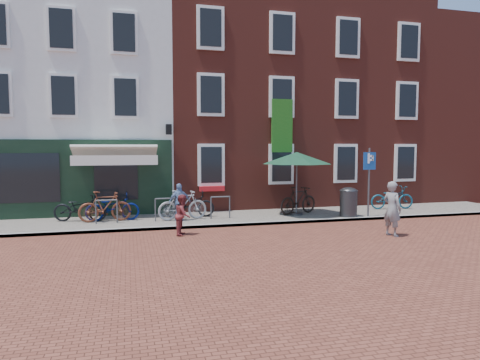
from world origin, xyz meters
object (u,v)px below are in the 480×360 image
object	(u,v)px
litter_bin	(349,200)
cafe_person	(180,202)
bicycle_2	(113,207)
bicycle_3	(183,205)
parasol	(297,156)
woman	(392,209)
bicycle_5	(298,200)
boy	(183,215)
parking_sign	(369,172)
bicycle_0	(80,208)
bicycle_1	(105,206)
bicycle_4	(189,204)
bicycle_6	(392,197)

from	to	relation	value
litter_bin	cafe_person	xyz separation A→B (m)	(-6.27, 0.71, 0.06)
bicycle_2	bicycle_3	world-z (taller)	bicycle_3
parasol	woman	distance (m)	4.55
woman	bicycle_5	world-z (taller)	woman
boy	bicycle_2	xyz separation A→B (m)	(-2.18, 2.59, -0.04)
litter_bin	parking_sign	bearing A→B (deg)	-12.77
bicycle_0	bicycle_3	distance (m)	3.60
parasol	bicycle_3	bearing A→B (deg)	-179.20
woman	bicycle_2	xyz separation A→B (m)	(-8.36, 4.38, -0.26)
bicycle_1	bicycle_3	size ratio (longest dim) A/B	1.00
bicycle_1	bicycle_5	xyz separation A→B (m)	(7.24, -0.08, 0.00)
woman	bicycle_3	xyz separation A→B (m)	(-5.92, 3.94, -0.20)
parasol	woman	bearing A→B (deg)	-69.27
bicycle_2	bicycle_4	distance (m)	2.76
bicycle_3	parking_sign	bearing A→B (deg)	-107.33
bicycle_4	bicycle_5	distance (m)	4.25
bicycle_2	bicycle_5	world-z (taller)	bicycle_5
parking_sign	bicycle_2	world-z (taller)	parking_sign
litter_bin	bicycle_2	distance (m)	8.69
cafe_person	boy	bearing A→B (deg)	79.70
parking_sign	bicycle_6	distance (m)	2.78
litter_bin	woman	distance (m)	3.12
woman	bicycle_2	world-z (taller)	woman
parasol	bicycle_2	size ratio (longest dim) A/B	1.48
litter_bin	bicycle_2	bearing A→B (deg)	171.56
bicycle_5	cafe_person	bearing A→B (deg)	74.37
bicycle_6	boy	bearing A→B (deg)	113.98
parking_sign	cafe_person	world-z (taller)	parking_sign
bicycle_6	parking_sign	bearing A→B (deg)	134.37
litter_bin	bicycle_4	size ratio (longest dim) A/B	0.64
woman	bicycle_0	size ratio (longest dim) A/B	0.91
parasol	bicycle_3	distance (m)	4.74
parking_sign	bicycle_5	world-z (taller)	parking_sign
bicycle_1	bicycle_0	bearing A→B (deg)	65.43
litter_bin	bicycle_6	world-z (taller)	litter_bin
parking_sign	bicycle_6	bearing A→B (deg)	36.40
boy	bicycle_2	world-z (taller)	boy
parking_sign	bicycle_4	xyz separation A→B (m)	(-6.57, 1.54, -1.21)
bicycle_3	litter_bin	bearing A→B (deg)	-106.77
bicycle_3	bicycle_6	size ratio (longest dim) A/B	0.97
parking_sign	bicycle_2	size ratio (longest dim) A/B	1.39
bicycle_5	bicycle_3	bearing A→B (deg)	72.96
parking_sign	parasol	xyz separation A→B (m)	(-2.49, 1.06, 0.59)
boy	bicycle_0	xyz separation A→B (m)	(-3.29, 2.75, -0.04)
bicycle_6	bicycle_4	bearing A→B (deg)	97.60
bicycle_1	bicycle_2	size ratio (longest dim) A/B	0.97
parasol	bicycle_1	world-z (taller)	parasol
parasol	boy	distance (m)	5.46
parking_sign	cafe_person	bearing A→B (deg)	172.87
parasol	bicycle_1	xyz separation A→B (m)	(-7.09, 0.25, -1.75)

